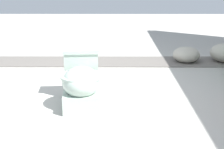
# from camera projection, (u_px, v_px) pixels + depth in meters

# --- Properties ---
(ground_plane) EXTENTS (14.00, 14.00, 0.00)m
(ground_plane) POSITION_uv_depth(u_px,v_px,m) (89.00, 95.00, 3.32)
(ground_plane) COLOR #A8A59E
(gravel_strip) EXTENTS (0.56, 8.00, 0.01)m
(gravel_strip) POSITION_uv_depth(u_px,v_px,m) (130.00, 62.00, 4.55)
(gravel_strip) COLOR #605B56
(gravel_strip) RESTS_ON ground
(toilet) EXTENTS (0.66, 0.43, 0.52)m
(toilet) POSITION_uv_depth(u_px,v_px,m) (81.00, 82.00, 3.04)
(toilet) COLOR #B2C6B7
(toilet) RESTS_ON ground
(boulder_near) EXTENTS (0.41, 0.43, 0.23)m
(boulder_near) POSITION_uv_depth(u_px,v_px,m) (186.00, 55.00, 4.51)
(boulder_near) COLOR #ADA899
(boulder_near) RESTS_ON ground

